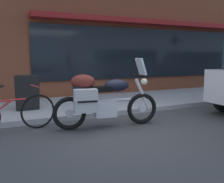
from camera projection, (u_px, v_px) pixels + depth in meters
name	position (u px, v px, depth m)	size (l,w,h in m)	color
ground_plane	(124.00, 129.00, 5.10)	(80.00, 80.00, 0.00)	#3B3B3B
storefront_building	(191.00, 14.00, 10.36)	(18.27, 0.90, 6.48)	brown
touring_motorcycle	(102.00, 98.00, 5.10)	(2.21, 0.65, 1.41)	black
parked_bicycle	(10.00, 113.00, 4.80)	(1.72, 0.48, 0.94)	black
sandwich_board_sign	(27.00, 93.00, 6.22)	(0.55, 0.40, 0.86)	black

